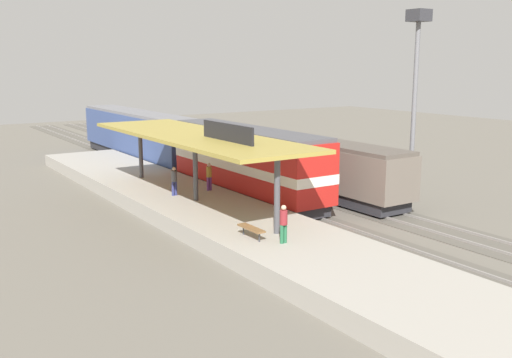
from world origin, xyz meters
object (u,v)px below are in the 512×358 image
freight_car (332,169)px  light_mast (416,67)px  person_waiting (284,222)px  locomotive (246,162)px  passenger_carriage_single (138,135)px  person_boarding (209,175)px  person_walking (174,180)px  platform_bench (251,229)px

freight_car → light_mast: (3.20, -3.65, 6.43)m
person_waiting → light_mast: bearing=19.3°
locomotive → person_waiting: bearing=-115.0°
locomotive → person_waiting: (-5.23, -11.21, -0.56)m
passenger_carriage_single → person_boarding: 18.21m
passenger_carriage_single → freight_car: (4.60, -20.99, -0.34)m
locomotive → person_walking: locomotive is taller
platform_bench → person_walking: (0.88, 9.73, 0.51)m
platform_bench → freight_car: 12.62m
locomotive → platform_bench: bearing=-121.4°
platform_bench → light_mast: 15.82m
platform_bench → light_mast: (13.80, 3.17, 7.05)m
light_mast → person_waiting: light_mast is taller
passenger_carriage_single → light_mast: size_ratio=1.71×
freight_car → person_waiting: bearing=-140.1°
platform_bench → freight_car: (10.60, 6.82, 0.63)m
locomotive → light_mast: bearing=-40.4°
platform_bench → passenger_carriage_single: bearing=77.8°
platform_bench → passenger_carriage_single: size_ratio=0.08×
locomotive → person_boarding: 2.78m
platform_bench → person_boarding: person_boarding is taller
passenger_carriage_single → person_walking: 18.80m
person_walking → freight_car: bearing=-16.7°
light_mast → person_waiting: (-13.03, -4.56, -6.54)m
passenger_carriage_single → person_waiting: bearing=-100.2°
freight_car → person_walking: size_ratio=7.02×
person_waiting → platform_bench: bearing=118.9°
person_waiting → passenger_carriage_single: bearing=79.8°
light_mast → person_boarding: bearing=147.7°
light_mast → person_walking: size_ratio=6.84×
freight_car → person_walking: (-9.72, 2.91, -0.12)m
light_mast → person_boarding: 14.06m
person_waiting → person_walking: (0.11, 11.12, 0.00)m
platform_bench → locomotive: size_ratio=0.12×
person_walking → person_boarding: 2.40m
person_waiting → person_walking: bearing=89.4°
passenger_carriage_single → freight_car: 21.49m
person_walking → person_waiting: bearing=-90.6°
platform_bench → person_walking: person_walking is taller
passenger_carriage_single → light_mast: (7.80, -24.64, 6.08)m
platform_bench → person_boarding: (3.28, 9.82, 0.51)m
locomotive → light_mast: size_ratio=1.23×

